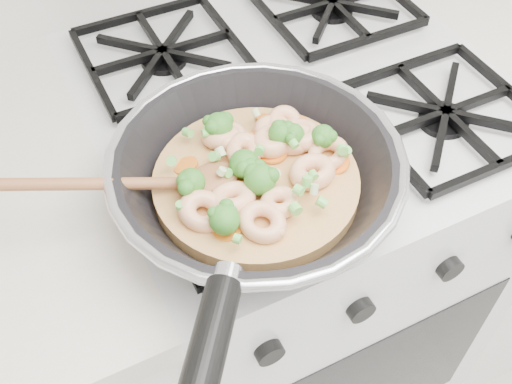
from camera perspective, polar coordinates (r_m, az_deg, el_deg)
name	(u,v)px	position (r m, az deg, el deg)	size (l,w,h in m)	color
stove	(285,260)	(1.24, 2.78, -6.36)	(0.60, 0.60, 0.92)	silver
skillet	(255,176)	(0.70, -0.11, 1.47)	(0.50, 0.47, 0.11)	black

